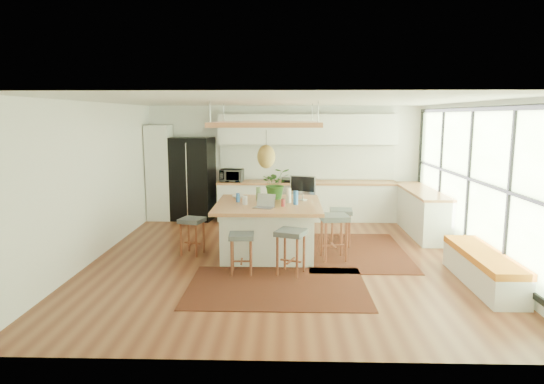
{
  "coord_description": "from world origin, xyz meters",
  "views": [
    {
      "loc": [
        0.04,
        -8.01,
        2.47
      ],
      "look_at": [
        -0.2,
        0.5,
        1.1
      ],
      "focal_mm": 31.46,
      "sensor_mm": 36.0,
      "label": 1
    }
  ],
  "objects_px": {
    "monitor": "(303,186)",
    "stool_right_back": "(341,227)",
    "stool_near_left": "(241,252)",
    "stool_near_right": "(291,253)",
    "island_plant": "(276,187)",
    "island": "(268,229)",
    "stool_left_side": "(192,235)",
    "microwave": "(232,174)",
    "stool_right_front": "(334,239)",
    "laptop": "(264,201)",
    "fridge": "(192,181)"
  },
  "relations": [
    {
      "from": "stool_near_right",
      "to": "laptop",
      "type": "distance_m",
      "value": 1.07
    },
    {
      "from": "fridge",
      "to": "island",
      "type": "relative_size",
      "value": 1.06
    },
    {
      "from": "fridge",
      "to": "monitor",
      "type": "relative_size",
      "value": 3.92
    },
    {
      "from": "stool_right_back",
      "to": "microwave",
      "type": "relative_size",
      "value": 1.35
    },
    {
      "from": "laptop",
      "to": "island",
      "type": "bearing_deg",
      "value": 101.55
    },
    {
      "from": "island",
      "to": "island_plant",
      "type": "distance_m",
      "value": 0.84
    },
    {
      "from": "island",
      "to": "monitor",
      "type": "relative_size",
      "value": 3.7
    },
    {
      "from": "stool_near_left",
      "to": "monitor",
      "type": "distance_m",
      "value": 1.92
    },
    {
      "from": "stool_near_right",
      "to": "island_plant",
      "type": "height_order",
      "value": "island_plant"
    },
    {
      "from": "island",
      "to": "stool_left_side",
      "type": "relative_size",
      "value": 2.79
    },
    {
      "from": "island",
      "to": "stool_near_left",
      "type": "xyz_separation_m",
      "value": [
        -0.38,
        -1.11,
        -0.11
      ]
    },
    {
      "from": "microwave",
      "to": "monitor",
      "type": "bearing_deg",
      "value": -51.95
    },
    {
      "from": "island",
      "to": "island_plant",
      "type": "xyz_separation_m",
      "value": [
        0.13,
        0.46,
        0.69
      ]
    },
    {
      "from": "stool_near_left",
      "to": "monitor",
      "type": "xyz_separation_m",
      "value": [
        1.0,
        1.41,
        0.83
      ]
    },
    {
      "from": "microwave",
      "to": "stool_right_front",
      "type": "bearing_deg",
      "value": -50.15
    },
    {
      "from": "island",
      "to": "stool_right_back",
      "type": "distance_m",
      "value": 1.49
    },
    {
      "from": "stool_right_back",
      "to": "microwave",
      "type": "bearing_deg",
      "value": 136.3
    },
    {
      "from": "stool_left_side",
      "to": "monitor",
      "type": "height_order",
      "value": "monitor"
    },
    {
      "from": "stool_right_back",
      "to": "fridge",
      "type": "bearing_deg",
      "value": 144.91
    },
    {
      "from": "stool_right_back",
      "to": "laptop",
      "type": "distance_m",
      "value": 1.9
    },
    {
      "from": "laptop",
      "to": "island_plant",
      "type": "height_order",
      "value": "island_plant"
    },
    {
      "from": "stool_near_right",
      "to": "stool_right_front",
      "type": "height_order",
      "value": "stool_right_front"
    },
    {
      "from": "fridge",
      "to": "stool_right_back",
      "type": "distance_m",
      "value": 4.05
    },
    {
      "from": "stool_left_side",
      "to": "microwave",
      "type": "distance_m",
      "value": 3.0
    },
    {
      "from": "island_plant",
      "to": "stool_near_right",
      "type": "bearing_deg",
      "value": -80.42
    },
    {
      "from": "stool_near_left",
      "to": "stool_left_side",
      "type": "height_order",
      "value": "stool_left_side"
    },
    {
      "from": "stool_near_left",
      "to": "island_plant",
      "type": "bearing_deg",
      "value": 72.06
    },
    {
      "from": "stool_right_back",
      "to": "stool_right_front",
      "type": "bearing_deg",
      "value": -103.76
    },
    {
      "from": "fridge",
      "to": "stool_right_back",
      "type": "xyz_separation_m",
      "value": [
        3.28,
        -2.31,
        -0.57
      ]
    },
    {
      "from": "stool_near_right",
      "to": "laptop",
      "type": "xyz_separation_m",
      "value": [
        -0.46,
        0.67,
        0.7
      ]
    },
    {
      "from": "island",
      "to": "stool_left_side",
      "type": "height_order",
      "value": "island"
    },
    {
      "from": "island_plant",
      "to": "monitor",
      "type": "bearing_deg",
      "value": -17.91
    },
    {
      "from": "island",
      "to": "laptop",
      "type": "distance_m",
      "value": 0.74
    },
    {
      "from": "stool_right_front",
      "to": "stool_right_back",
      "type": "relative_size",
      "value": 1.11
    },
    {
      "from": "fridge",
      "to": "laptop",
      "type": "distance_m",
      "value": 3.84
    },
    {
      "from": "stool_right_back",
      "to": "laptop",
      "type": "bearing_deg",
      "value": -143.64
    },
    {
      "from": "stool_left_side",
      "to": "island",
      "type": "bearing_deg",
      "value": 2.84
    },
    {
      "from": "fridge",
      "to": "stool_left_side",
      "type": "xyz_separation_m",
      "value": [
        0.56,
        -2.97,
        -0.57
      ]
    },
    {
      "from": "monitor",
      "to": "stool_right_back",
      "type": "bearing_deg",
      "value": 44.32
    },
    {
      "from": "stool_near_right",
      "to": "stool_right_back",
      "type": "distance_m",
      "value": 1.97
    },
    {
      "from": "island",
      "to": "island_plant",
      "type": "bearing_deg",
      "value": 74.72
    },
    {
      "from": "stool_near_left",
      "to": "stool_near_right",
      "type": "relative_size",
      "value": 0.91
    },
    {
      "from": "stool_near_right",
      "to": "stool_right_front",
      "type": "relative_size",
      "value": 0.91
    },
    {
      "from": "island",
      "to": "stool_right_front",
      "type": "relative_size",
      "value": 2.35
    },
    {
      "from": "stool_right_front",
      "to": "laptop",
      "type": "xyz_separation_m",
      "value": [
        -1.2,
        -0.15,
        0.7
      ]
    },
    {
      "from": "stool_near_left",
      "to": "stool_near_right",
      "type": "bearing_deg",
      "value": -1.33
    },
    {
      "from": "monitor",
      "to": "microwave",
      "type": "height_order",
      "value": "monitor"
    },
    {
      "from": "stool_near_right",
      "to": "microwave",
      "type": "distance_m",
      "value": 4.24
    },
    {
      "from": "stool_near_left",
      "to": "stool_right_front",
      "type": "xyz_separation_m",
      "value": [
        1.52,
        0.8,
        0.0
      ]
    },
    {
      "from": "stool_left_side",
      "to": "monitor",
      "type": "bearing_deg",
      "value": 10.52
    }
  ]
}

